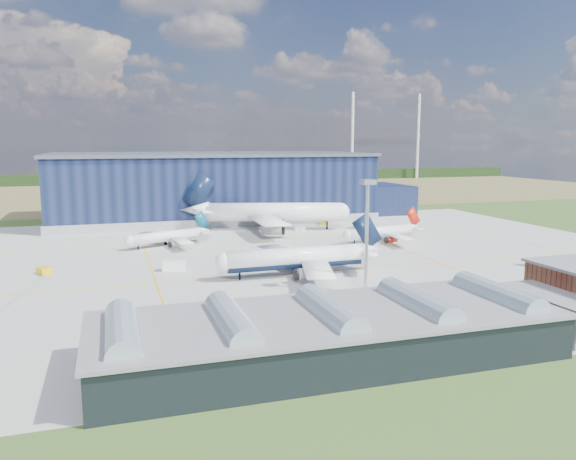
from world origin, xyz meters
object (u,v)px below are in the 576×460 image
object	(u,v)px
gse_tug_c	(323,222)
gse_tug_b	(284,309)
airliner_widebody	(274,202)
airliner_red	(380,226)
light_mast_center	(367,217)
gse_van_c	(549,294)
airliner_navy	(295,247)
airstair	(522,296)
airliner_regional	(166,231)
gse_tug_a	(44,271)
gse_cart_b	(300,229)
gse_van_b	(285,249)
gse_cart_a	(284,260)
hangar	(217,189)
car_b	(378,319)
gse_van_a	(174,266)

from	to	relation	value
gse_tug_c	gse_tug_b	bearing A→B (deg)	-94.54
airliner_widebody	gse_tug_c	distance (m)	23.87
airliner_red	light_mast_center	bearing A→B (deg)	49.12
gse_van_c	airliner_red	bearing A→B (deg)	-13.24
airliner_navy	airstair	size ratio (longest dim) A/B	8.85
airliner_red	airliner_regional	size ratio (longest dim) A/B	1.06
gse_tug_a	gse_cart_b	xyz separation A→B (m)	(77.30, 42.82, -0.13)
gse_van_b	airliner_red	bearing A→B (deg)	-2.97
gse_cart_a	airstair	distance (m)	58.57
hangar	airliner_widebody	bearing A→B (deg)	-72.41
airliner_red	gse_van_b	bearing A→B (deg)	2.50
gse_tug_b	gse_van_b	distance (m)	54.11
airstair	airliner_regional	bearing A→B (deg)	134.15
light_mast_center	gse_tug_b	world-z (taller)	light_mast_center
gse_tug_b	gse_van_c	xyz separation A→B (m)	(50.92, -8.31, 0.55)
gse_tug_a	car_b	distance (m)	79.92
gse_tug_a	gse_cart_a	size ratio (longest dim) A/B	1.28
car_b	gse_tug_c	bearing A→B (deg)	-37.00
airliner_navy	airliner_red	distance (m)	51.52
gse_tug_b	gse_cart_a	xyz separation A→B (m)	(12.55, 40.71, 0.02)
airliner_navy	gse_van_b	distance (m)	27.13
airliner_widebody	gse_cart_a	size ratio (longest dim) A/B	19.85
hangar	airstair	xyz separation A→B (m)	(32.07, -140.80, -10.12)
gse_van_a	airstair	distance (m)	76.62
airliner_red	gse_tug_a	world-z (taller)	airliner_red
airliner_widebody	car_b	bearing A→B (deg)	-79.88
airliner_red	airliner_widebody	xyz separation A→B (m)	(-24.04, 33.00, 4.75)
light_mast_center	gse_van_a	bearing A→B (deg)	137.62
gse_van_b	airstair	xyz separation A→B (m)	(28.28, -59.90, 0.37)
gse_cart_a	gse_van_b	world-z (taller)	gse_van_b
gse_cart_b	airliner_widebody	bearing A→B (deg)	95.39
airstair	gse_van_b	bearing A→B (deg)	123.42
hangar	gse_cart_b	size ratio (longest dim) A/B	47.14
airstair	airliner_red	bearing A→B (deg)	94.29
light_mast_center	gse_van_b	bearing A→B (deg)	94.43
hangar	gse_van_a	distance (m)	97.54
gse_van_b	car_b	bearing A→B (deg)	-109.47
airstair	gse_van_c	bearing A→B (deg)	8.15
gse_cart_a	light_mast_center	bearing A→B (deg)	-88.80
airliner_red	gse_van_a	size ratio (longest dim) A/B	5.48
gse_cart_a	gse_van_c	bearing A→B (deg)	-62.98
gse_tug_b	car_b	world-z (taller)	gse_tug_b
airliner_regional	airstair	bearing A→B (deg)	102.83
hangar	gse_tug_b	distance (m)	133.54
airliner_regional	gse_cart_a	size ratio (longest dim) A/B	9.51
gse_tug_a	airstair	world-z (taller)	airstair
airliner_widebody	gse_van_b	world-z (taller)	airliner_widebody
airliner_red	airliner_widebody	world-z (taller)	airliner_widebody
gse_van_b	car_b	size ratio (longest dim) A/B	1.29
hangar	gse_van_b	distance (m)	81.67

